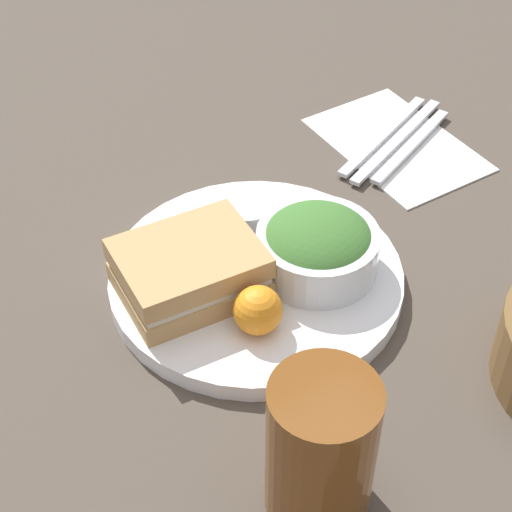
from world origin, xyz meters
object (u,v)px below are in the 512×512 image
(salad_bowl, at_px, (318,246))
(drink_glass, at_px, (321,450))
(sandwich, at_px, (189,270))
(spoon, at_px, (411,146))
(knife, at_px, (397,141))
(fork, at_px, (383,135))
(plate, at_px, (256,279))
(dressing_cup, at_px, (248,217))

(salad_bowl, bearing_deg, drink_glass, 55.30)
(sandwich, relative_size, spoon, 0.79)
(salad_bowl, distance_m, drink_glass, 0.24)
(salad_bowl, distance_m, knife, 0.25)
(fork, height_order, knife, same)
(fork, bearing_deg, knife, -90.00)
(plate, height_order, salad_bowl, salad_bowl)
(spoon, bearing_deg, plate, 176.33)
(drink_glass, height_order, spoon, drink_glass)
(sandwich, height_order, dressing_cup, sandwich)
(spoon, bearing_deg, sandwich, 170.93)
(drink_glass, distance_m, spoon, 0.47)
(salad_bowl, relative_size, spoon, 0.69)
(salad_bowl, xyz_separation_m, drink_glass, (0.13, 0.19, 0.02))
(drink_glass, bearing_deg, fork, -134.19)
(dressing_cup, relative_size, knife, 0.25)
(dressing_cup, relative_size, fork, 0.26)
(salad_bowl, distance_m, spoon, 0.25)
(drink_glass, bearing_deg, dressing_cup, -111.52)
(sandwich, height_order, spoon, sandwich)
(sandwich, height_order, salad_bowl, salad_bowl)
(dressing_cup, relative_size, spoon, 0.29)
(sandwich, xyz_separation_m, knife, (-0.32, -0.10, -0.04))
(plate, relative_size, knife, 1.43)
(knife, bearing_deg, plate, 180.00)
(knife, height_order, spoon, same)
(plate, relative_size, salad_bowl, 2.43)
(drink_glass, bearing_deg, salad_bowl, -124.70)
(plate, xyz_separation_m, fork, (-0.25, -0.13, -0.00))
(plate, relative_size, spoon, 1.67)
(knife, bearing_deg, drink_glass, -158.95)
(sandwich, xyz_separation_m, drink_glass, (0.02, 0.23, 0.02))
(knife, bearing_deg, spoon, -90.00)
(salad_bowl, bearing_deg, dressing_cup, -72.52)
(plate, height_order, dressing_cup, dressing_cup)
(dressing_cup, bearing_deg, drink_glass, 68.48)
(dressing_cup, xyz_separation_m, drink_glass, (0.11, 0.28, 0.03))
(drink_glass, distance_m, fork, 0.48)
(dressing_cup, bearing_deg, fork, -163.05)
(fork, distance_m, knife, 0.02)
(drink_glass, height_order, knife, drink_glass)
(fork, bearing_deg, sandwich, 177.03)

